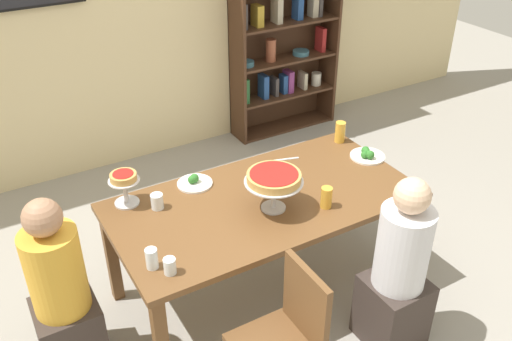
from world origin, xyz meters
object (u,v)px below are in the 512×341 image
Objects in this scene: bookshelf at (283,18)px; cutlery_fork_near at (286,159)px; dining_table at (264,209)px; chair_near_left at (287,335)px; beer_glass_amber_tall at (340,132)px; water_glass_clear_spare at (170,266)px; water_glass_clear_near at (157,201)px; diner_head_west at (63,300)px; diner_near_right at (398,276)px; salad_plate_far_diner at (194,182)px; personal_pizza_stand at (124,182)px; water_glass_clear_far at (152,258)px; beer_glass_amber_short at (326,197)px; salad_plate_near_diner at (367,155)px; deep_dish_pizza_stand at (274,179)px; cutlery_knife_near at (409,189)px.

bookshelf is 12.29× the size of cutlery_fork_near.
dining_table is 0.85× the size of bookshelf.
beer_glass_amber_tall is (1.19, 1.15, 0.33)m from chair_near_left.
water_glass_clear_near is at bearing 74.58° from water_glass_clear_spare.
beer_glass_amber_tall is at bearing 9.05° from diner_head_west.
water_glass_clear_near is at bearing -175.25° from beer_glass_amber_tall.
diner_near_right is 1.31m from water_glass_clear_spare.
chair_near_left is at bearing 74.36° from cutlery_fork_near.
salad_plate_far_diner reaches higher than dining_table.
diner_head_west is 0.75m from personal_pizza_stand.
diner_head_west is 9.89× the size of water_glass_clear_far.
diner_head_west is 1.32× the size of chair_near_left.
beer_glass_amber_short is (0.58, -0.62, 0.05)m from salad_plate_far_diner.
salad_plate_near_diner is 0.69m from beer_glass_amber_short.
personal_pizza_stand is 2.39× the size of water_glass_clear_spare.
diner_near_right is at bearing -54.70° from deep_dish_pizza_stand.
bookshelf reaches higher than salad_plate_far_diner.
salad_plate_near_diner is at bearing -6.32° from water_glass_clear_near.
salad_plate_near_diner is (1.62, -0.30, -0.13)m from personal_pizza_stand.
dining_table is 0.31m from deep_dish_pizza_stand.
salad_plate_near_diner is 1.57× the size of beer_glass_amber_tall.
water_glass_clear_near is at bearing 150.59° from beer_glass_amber_short.
diner_head_west is at bearing 144.79° from water_glass_clear_spare.
personal_pizza_stand reaches higher than cutlery_fork_near.
deep_dish_pizza_stand is 2.62× the size of beer_glass_amber_short.
beer_glass_amber_short is at bearing -49.08° from chair_near_left.
water_glass_clear_far is at bearing -31.38° from diner_head_west.
chair_near_left is 1.29m from cutlery_knife_near.
chair_near_left is at bearing -75.56° from water_glass_clear_near.
deep_dish_pizza_stand is 2.28× the size of beer_glass_amber_tall.
cutlery_knife_near is at bearing -46.07° from diner_near_right.
diner_near_right is 6.39× the size of cutlery_fork_near.
diner_near_right is 0.90m from deep_dish_pizza_stand.
deep_dish_pizza_stand is (-0.45, 0.64, 0.45)m from diner_near_right.
beer_glass_amber_tall is 1.32× the size of water_glass_clear_far.
cutlery_knife_near is (0.40, 0.39, 0.25)m from diner_near_right.
personal_pizza_stand is 0.72m from water_glass_clear_spare.
dining_table is 10.47× the size of cutlery_knife_near.
water_glass_clear_far reaches higher than water_glass_clear_spare.
personal_pizza_stand is 1.60m from beer_glass_amber_tall.
water_glass_clear_near is at bearing 158.65° from dining_table.
beer_glass_amber_tall is at bearing -0.63° from personal_pizza_stand.
cutlery_fork_near is (0.72, 1.13, 0.26)m from chair_near_left.
water_glass_clear_spare is (-1.64, -0.41, 0.02)m from salad_plate_near_diner.
diner_head_west reaches higher than dining_table.
beer_glass_amber_tall is at bearing 74.07° from cutlery_knife_near.
water_glass_clear_far is at bearing -130.36° from salad_plate_far_diner.
cutlery_fork_near is at bearing 41.47° from dining_table.
diner_head_west reaches higher than chair_near_left.
beer_glass_amber_tall reaches higher than salad_plate_near_diner.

